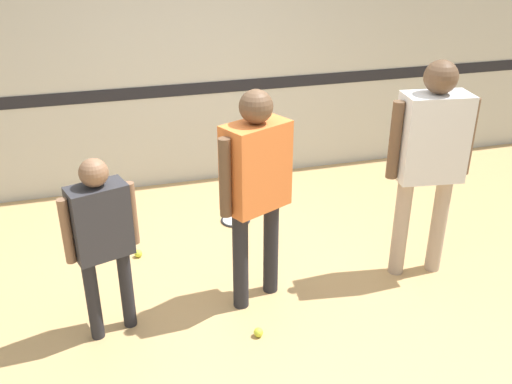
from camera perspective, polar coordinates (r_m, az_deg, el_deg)
ground_plane at (r=4.42m, az=-0.75°, el=-10.41°), size 16.00×16.00×0.00m
wall_back at (r=5.84m, az=-6.89°, el=15.66°), size 16.00×0.07×3.20m
person_instructor at (r=3.90m, az=0.00°, el=1.46°), size 0.56×0.42×1.62m
person_student_left at (r=3.78m, az=-15.20°, el=-3.73°), size 0.47×0.30×1.30m
person_student_right at (r=4.41m, az=17.07°, el=4.16°), size 0.65×0.33×1.72m
racket_spare_on_floor at (r=5.41m, az=-2.02°, el=-2.90°), size 0.30×0.49×0.03m
tennis_ball_near_instructor at (r=4.04m, az=0.24°, el=-13.85°), size 0.07×0.07×0.07m
tennis_ball_by_spare_racket at (r=5.32m, az=-1.98°, el=-3.14°), size 0.07×0.07×0.07m
tennis_ball_stray_left at (r=4.97m, az=-11.68°, el=-6.04°), size 0.07×0.07×0.07m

